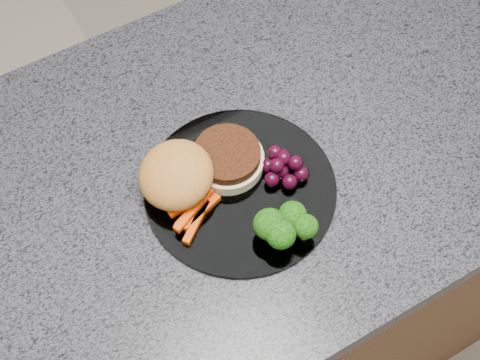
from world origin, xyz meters
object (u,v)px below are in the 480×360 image
(burger, at_px, (195,171))
(grape_bunch, at_px, (284,166))
(island_cabinet, at_px, (271,263))
(plate, at_px, (240,189))

(burger, relative_size, grape_bunch, 3.22)
(island_cabinet, distance_m, grape_bunch, 0.50)
(island_cabinet, height_order, grape_bunch, grape_bunch)
(island_cabinet, relative_size, plate, 4.62)
(plate, relative_size, grape_bunch, 4.18)
(burger, distance_m, grape_bunch, 0.12)
(plate, height_order, burger, burger)
(island_cabinet, xyz_separation_m, grape_bunch, (-0.04, -0.06, 0.49))
(plate, xyz_separation_m, grape_bunch, (0.06, -0.01, 0.02))
(island_cabinet, bearing_deg, burger, -175.97)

